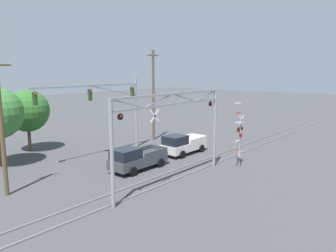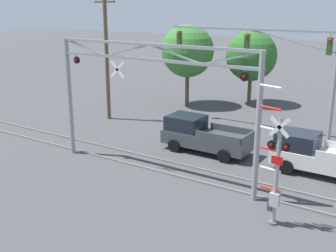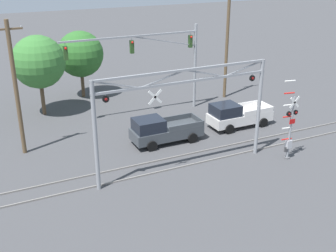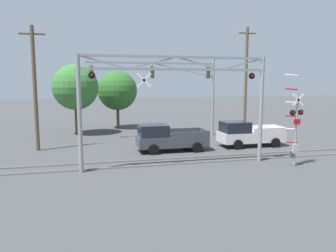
# 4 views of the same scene
# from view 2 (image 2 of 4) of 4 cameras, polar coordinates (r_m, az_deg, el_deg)

# --- Properties ---
(rail_track_near) EXTENTS (80.00, 0.08, 0.10)m
(rail_track_near) POSITION_cam_2_polar(r_m,az_deg,el_deg) (21.79, -1.85, -6.00)
(rail_track_near) COLOR gray
(rail_track_near) RESTS_ON ground_plane
(rail_track_far) EXTENTS (80.00, 0.08, 0.10)m
(rail_track_far) POSITION_cam_2_polar(r_m,az_deg,el_deg) (22.89, 0.22, -4.86)
(rail_track_far) COLOR gray
(rail_track_far) RESTS_ON ground_plane
(crossing_gantry) EXTENTS (11.30, 0.28, 6.53)m
(crossing_gantry) POSITION_cam_2_polar(r_m,az_deg,el_deg) (20.31, -2.45, 5.29)
(crossing_gantry) COLOR gray
(crossing_gantry) RESTS_ON ground_plane
(crossing_signal_mast) EXTENTS (1.31, 0.35, 5.49)m
(crossing_signal_mast) POSITION_cam_2_polar(r_m,az_deg,el_deg) (16.55, 14.34, -6.18)
(crossing_signal_mast) COLOR gray
(crossing_signal_mast) RESTS_ON ground_plane
(traffic_signal_span) EXTENTS (11.59, 0.39, 7.27)m
(traffic_signal_span) POSITION_cam_2_polar(r_m,az_deg,el_deg) (27.84, 15.69, 9.04)
(traffic_signal_span) COLOR gray
(traffic_signal_span) RESTS_ON ground_plane
(pickup_truck_lead) EXTENTS (5.14, 2.21, 1.99)m
(pickup_truck_lead) POSITION_cam_2_polar(r_m,az_deg,el_deg) (24.45, 4.58, -1.24)
(pickup_truck_lead) COLOR #3D4247
(pickup_truck_lead) RESTS_ON ground_plane
(pickup_truck_following) EXTENTS (5.06, 2.21, 1.99)m
(pickup_truck_following) POSITION_cam_2_polar(r_m,az_deg,el_deg) (22.52, 19.59, -3.74)
(pickup_truck_following) COLOR silver
(pickup_truck_following) RESTS_ON ground_plane
(utility_pole_left) EXTENTS (1.80, 0.28, 9.00)m
(utility_pole_left) POSITION_cam_2_polar(r_m,az_deg,el_deg) (30.95, -8.31, 9.34)
(utility_pole_left) COLOR brown
(utility_pole_left) RESTS_ON ground_plane
(background_tree_beyond_span) EXTENTS (4.33, 4.33, 6.70)m
(background_tree_beyond_span) POSITION_cam_2_polar(r_m,az_deg,el_deg) (35.13, 2.67, 10.11)
(background_tree_beyond_span) COLOR brown
(background_tree_beyond_span) RESTS_ON ground_plane
(background_tree_far_left_verge) EXTENTS (4.24, 4.24, 6.23)m
(background_tree_far_left_verge) POSITION_cam_2_polar(r_m,az_deg,el_deg) (36.22, 11.22, 9.34)
(background_tree_far_left_verge) COLOR brown
(background_tree_far_left_verge) RESTS_ON ground_plane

